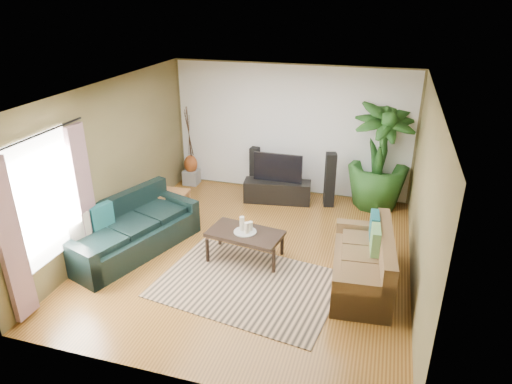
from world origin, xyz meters
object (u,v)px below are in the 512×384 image
at_px(vase, 191,164).
at_px(potted_plant, 380,156).
at_px(television, 278,168).
at_px(side_table, 174,206).
at_px(speaker_right, 330,180).
at_px(tv_stand, 277,191).
at_px(coffee_table, 245,245).
at_px(sofa_left, 131,227).
at_px(sofa_right, 362,259).
at_px(pedestal, 192,177).
at_px(speaker_left, 255,170).

bearing_deg(vase, potted_plant, 0.00).
distance_m(television, side_table, 2.20).
xyz_separation_m(television, speaker_right, (1.04, 0.10, -0.19)).
relative_size(tv_stand, speaker_right, 1.21).
relative_size(coffee_table, side_table, 2.15).
bearing_deg(sofa_left, television, -17.11).
distance_m(sofa_left, television, 3.18).
xyz_separation_m(potted_plant, side_table, (-3.63, -1.68, -0.78)).
height_order(tv_stand, potted_plant, potted_plant).
bearing_deg(side_table, sofa_left, -98.31).
xyz_separation_m(sofa_right, speaker_right, (-0.83, 2.56, 0.13)).
bearing_deg(side_table, speaker_right, 27.50).
height_order(pedestal, side_table, side_table).
relative_size(television, potted_plant, 0.47).
distance_m(tv_stand, potted_plant, 2.14).
relative_size(speaker_right, pedestal, 3.46).
height_order(sofa_left, tv_stand, sofa_left).
height_order(television, pedestal, television).
distance_m(sofa_right, speaker_left, 3.75).
xyz_separation_m(coffee_table, vase, (-2.10, 2.63, 0.23)).
bearing_deg(speaker_right, speaker_left, 156.18).
bearing_deg(sofa_right, vase, -130.51).
relative_size(potted_plant, side_table, 3.86).
xyz_separation_m(sofa_right, speaker_left, (-2.47, 2.82, 0.07)).
bearing_deg(television, pedestal, 170.16).
relative_size(speaker_left, speaker_right, 0.89).
bearing_deg(sofa_left, side_table, 10.84).
height_order(sofa_left, television, television).
bearing_deg(sofa_left, vase, 23.18).
xyz_separation_m(sofa_left, television, (1.87, 2.55, 0.32)).
xyz_separation_m(sofa_left, side_table, (0.18, 1.23, -0.15)).
relative_size(sofa_left, side_table, 4.20).
distance_m(speaker_right, potted_plant, 1.06).
height_order(sofa_left, vase, sofa_left).
height_order(coffee_table, vase, vase).
distance_m(tv_stand, television, 0.52).
xyz_separation_m(television, side_table, (-1.69, -1.32, -0.47)).
height_order(speaker_left, speaker_right, speaker_right).
bearing_deg(television, speaker_left, 148.81).
bearing_deg(sofa_left, tv_stand, -17.32).
height_order(sofa_left, speaker_left, speaker_left).
height_order(television, vase, television).
relative_size(speaker_right, potted_plant, 0.53).
distance_m(sofa_left, coffee_table, 1.92).
xyz_separation_m(speaker_left, potted_plant, (2.53, 0.00, 0.56)).
height_order(sofa_left, side_table, sofa_left).
height_order(coffee_table, pedestal, coffee_table).
bearing_deg(pedestal, speaker_left, 0.00).
bearing_deg(coffee_table, pedestal, 136.94).
bearing_deg(potted_plant, sofa_right, -91.36).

